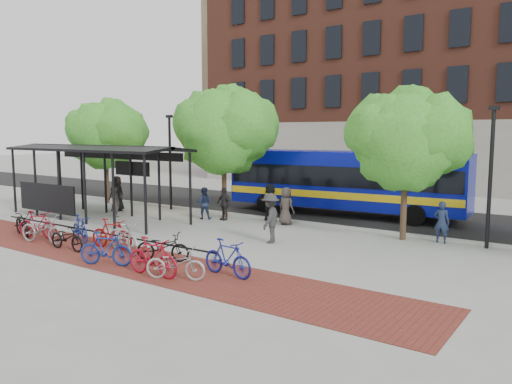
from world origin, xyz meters
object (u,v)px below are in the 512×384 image
Objects in this scene: tree_c at (409,136)px; bike_2 at (42,229)px; pedestrian_6 at (286,206)px; lamp_post_right at (491,173)px; bike_8 at (163,247)px; bike_6 at (124,237)px; pedestrian_2 at (204,203)px; bike_1 at (37,225)px; pedestrian_9 at (270,218)px; pedestrian_7 at (442,222)px; pedestrian_0 at (117,193)px; tree_a at (107,132)px; bike_3 at (80,229)px; bike_11 at (228,258)px; pedestrian_1 at (115,202)px; tree_b at (226,127)px; bus_shelter at (93,157)px; pedestrian_5 at (270,202)px; lamp_post_left at (170,159)px; bike_7 at (106,249)px; bike_5 at (112,234)px; pedestrian_4 at (224,204)px; bike_0 at (22,223)px; bike_10 at (176,264)px; bike_4 at (67,238)px.

tree_c is 2.84× the size of bike_2.
lamp_post_right is at bearing -168.54° from pedestrian_6.
lamp_post_right reaches higher than bike_8.
bike_6 is 1.38× the size of pedestrian_2.
bike_1 is 9.24m from pedestrian_9.
bike_6 is at bearing 43.33° from pedestrian_7.
lamp_post_right reaches higher than pedestrian_0.
tree_a reaches higher than bike_2.
bike_3 is 0.95× the size of bike_11.
tree_b is at bearing -141.30° from pedestrian_1.
bike_6 reaches higher than bike_8.
pedestrian_2 is at bearing -130.49° from pedestrian_9.
bike_6 is (-7.36, -7.78, -3.49)m from tree_c.
bus_shelter is 6.64m from tree_b.
bike_1 is 10.19m from pedestrian_5.
bike_7 is (6.64, -9.53, -2.21)m from lamp_post_left.
pedestrian_0 is (-3.10, 6.46, 0.39)m from bike_1.
bike_5 is at bearing -144.38° from lamp_post_right.
bus_shelter is 12.62m from bike_11.
bike_11 is 1.14× the size of pedestrian_7.
pedestrian_5 is at bearing -21.03° from bike_7.
bike_7 is at bearing -74.65° from tree_b.
bike_3 is 0.95× the size of bike_8.
bike_11 is 9.92m from pedestrian_2.
bike_11 is 1.03× the size of pedestrian_5.
pedestrian_0 reaches higher than bike_3.
bike_5 is (3.82, 0.57, -0.01)m from bike_1.
bike_1 is at bearing -82.52° from lamp_post_left.
pedestrian_0 reaches higher than pedestrian_4.
bike_11 is 1.20× the size of pedestrian_1.
bike_0 is at bearing -110.21° from pedestrian_4.
bus_shelter is 5.93× the size of bike_10.
bike_2 is 1.10× the size of pedestrian_0.
bike_8 is at bearing 101.18° from pedestrian_6.
bike_6 is at bearing -133.37° from tree_c.
lamp_post_left is 9.59m from bike_5.
bike_4 is at bearing 131.83° from bike_6.
bike_11 is at bearing 65.40° from pedestrian_7.
bike_0 is 10.80m from pedestrian_5.
bike_10 is 9.36m from pedestrian_6.
pedestrian_7 is at bearing -1.59° from pedestrian_0.
tree_b reaches higher than pedestrian_6.
lamp_post_left is 1.00× the size of lamp_post_right.
bike_8 is (12.62, -7.86, -3.76)m from tree_a.
tree_b is 4.45m from lamp_post_left.
bike_1 is at bearing -72.99° from pedestrian_0.
bike_3 reaches higher than bike_4.
bike_3 is (-10.05, -7.66, -3.53)m from tree_c.
bike_1 reaches higher than bike_8.
pedestrian_2 is (-0.61, -1.01, -3.68)m from tree_b.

